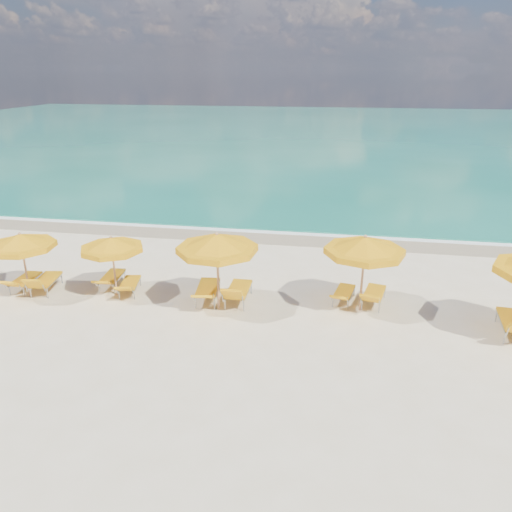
# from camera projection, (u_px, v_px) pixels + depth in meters

# --- Properties ---
(ground_plane) EXTENTS (120.00, 120.00, 0.00)m
(ground_plane) POSITION_uv_depth(u_px,v_px,m) (248.00, 307.00, 15.93)
(ground_plane) COLOR beige
(ocean) EXTENTS (120.00, 80.00, 0.30)m
(ocean) POSITION_uv_depth(u_px,v_px,m) (322.00, 132.00, 60.18)
(ocean) COLOR #126651
(ocean) RESTS_ON ground
(wet_sand_band) EXTENTS (120.00, 2.60, 0.01)m
(wet_sand_band) POSITION_uv_depth(u_px,v_px,m) (278.00, 236.00, 22.75)
(wet_sand_band) COLOR tan
(wet_sand_band) RESTS_ON ground
(foam_line) EXTENTS (120.00, 1.20, 0.03)m
(foam_line) POSITION_uv_depth(u_px,v_px,m) (281.00, 231.00, 23.49)
(foam_line) COLOR white
(foam_line) RESTS_ON ground
(whitecap_near) EXTENTS (14.00, 0.36, 0.05)m
(whitecap_near) POSITION_uv_depth(u_px,v_px,m) (207.00, 185.00, 32.57)
(whitecap_near) COLOR white
(whitecap_near) RESTS_ON ground
(whitecap_far) EXTENTS (18.00, 0.30, 0.05)m
(whitecap_far) POSITION_uv_depth(u_px,v_px,m) (415.00, 172.00, 36.76)
(whitecap_far) COLOR white
(whitecap_far) RESTS_ON ground
(umbrella_1) EXTENTS (2.69, 2.69, 2.23)m
(umbrella_1) POSITION_uv_depth(u_px,v_px,m) (21.00, 242.00, 16.11)
(umbrella_1) COLOR tan
(umbrella_1) RESTS_ON ground
(umbrella_2) EXTENTS (2.21, 2.21, 2.10)m
(umbrella_2) POSITION_uv_depth(u_px,v_px,m) (112.00, 245.00, 16.19)
(umbrella_2) COLOR tan
(umbrella_2) RESTS_ON ground
(umbrella_3) EXTENTS (3.16, 3.16, 2.56)m
(umbrella_3) POSITION_uv_depth(u_px,v_px,m) (217.00, 244.00, 15.08)
(umbrella_3) COLOR tan
(umbrella_3) RESTS_ON ground
(umbrella_4) EXTENTS (2.64, 2.64, 2.50)m
(umbrella_4) POSITION_uv_depth(u_px,v_px,m) (365.00, 246.00, 15.01)
(umbrella_4) COLOR tan
(umbrella_4) RESTS_ON ground
(lounger_1_left) EXTENTS (0.65, 1.75, 0.74)m
(lounger_1_left) POSITION_uv_depth(u_px,v_px,m) (25.00, 283.00, 17.18)
(lounger_1_left) COLOR #A5A8AD
(lounger_1_left) RESTS_ON ground
(lounger_1_right) EXTENTS (0.89, 1.88, 0.89)m
(lounger_1_right) POSITION_uv_depth(u_px,v_px,m) (46.00, 285.00, 17.03)
(lounger_1_right) COLOR #A5A8AD
(lounger_1_right) RESTS_ON ground
(lounger_2_left) EXTENTS (0.76, 1.84, 0.69)m
(lounger_2_left) POSITION_uv_depth(u_px,v_px,m) (112.00, 281.00, 17.37)
(lounger_2_left) COLOR #A5A8AD
(lounger_2_left) RESTS_ON ground
(lounger_2_right) EXTENTS (0.87, 1.77, 0.68)m
(lounger_2_right) POSITION_uv_depth(u_px,v_px,m) (130.00, 287.00, 16.88)
(lounger_2_right) COLOR #A5A8AD
(lounger_2_right) RESTS_ON ground
(lounger_3_left) EXTENTS (0.92, 2.15, 0.78)m
(lounger_3_left) POSITION_uv_depth(u_px,v_px,m) (208.00, 294.00, 16.32)
(lounger_3_left) COLOR #A5A8AD
(lounger_3_left) RESTS_ON ground
(lounger_3_right) EXTENTS (0.70, 1.96, 0.97)m
(lounger_3_right) POSITION_uv_depth(u_px,v_px,m) (238.00, 295.00, 16.20)
(lounger_3_right) COLOR #A5A8AD
(lounger_3_right) RESTS_ON ground
(lounger_4_left) EXTENTS (0.85, 1.75, 0.66)m
(lounger_4_left) POSITION_uv_depth(u_px,v_px,m) (343.00, 296.00, 16.24)
(lounger_4_left) COLOR #A5A8AD
(lounger_4_left) RESTS_ON ground
(lounger_4_right) EXTENTS (0.95, 1.89, 0.80)m
(lounger_4_right) POSITION_uv_depth(u_px,v_px,m) (373.00, 298.00, 16.06)
(lounger_4_right) COLOR #A5A8AD
(lounger_4_right) RESTS_ON ground
(lounger_5_left) EXTENTS (0.85, 2.03, 0.94)m
(lounger_5_left) POSITION_uv_depth(u_px,v_px,m) (512.00, 327.00, 14.21)
(lounger_5_left) COLOR #A5A8AD
(lounger_5_left) RESTS_ON ground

